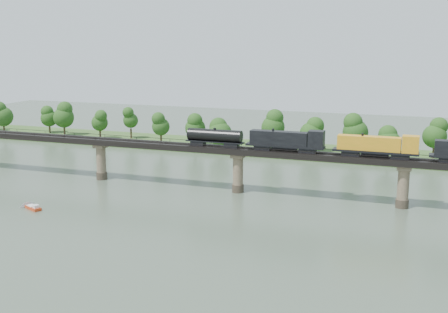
% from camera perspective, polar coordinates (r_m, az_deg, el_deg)
% --- Properties ---
extents(ground, '(400.00, 400.00, 0.00)m').
position_cam_1_polar(ground, '(116.53, -3.31, -7.28)').
color(ground, '#3A4939').
rests_on(ground, ground).
extents(far_bank, '(300.00, 24.00, 1.60)m').
position_cam_1_polar(far_bank, '(194.80, 6.57, 0.63)').
color(far_bank, '#2F5020').
rests_on(far_bank, ground).
extents(bridge, '(236.00, 30.00, 11.50)m').
position_cam_1_polar(bridge, '(142.02, 1.43, -1.50)').
color(bridge, '#473A2D').
rests_on(bridge, ground).
extents(bridge_superstructure, '(220.00, 4.90, 0.75)m').
position_cam_1_polar(bridge_superstructure, '(140.71, 1.44, 1.01)').
color(bridge_superstructure, black).
rests_on(bridge_superstructure, bridge).
extents(far_treeline, '(289.06, 17.54, 13.60)m').
position_cam_1_polar(far_treeline, '(191.20, 3.92, 2.91)').
color(far_treeline, '#382619').
rests_on(far_treeline, far_bank).
extents(freight_train, '(78.28, 3.05, 5.39)m').
position_cam_1_polar(freight_train, '(134.43, 12.20, 1.23)').
color(freight_train, black).
rests_on(freight_train, bridge).
extents(motorboat, '(5.04, 3.55, 1.33)m').
position_cam_1_polar(motorboat, '(135.88, -18.80, -4.93)').
color(motorboat, '#BA3615').
rests_on(motorboat, ground).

